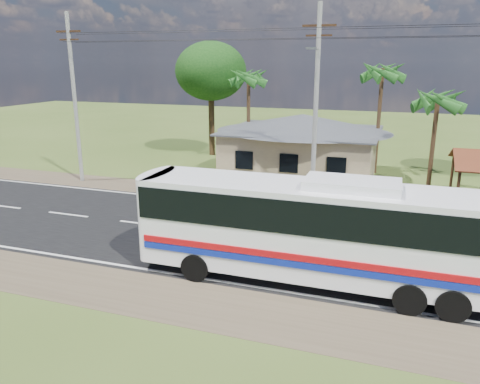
% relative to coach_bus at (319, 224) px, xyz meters
% --- Properties ---
extents(ground, '(120.00, 120.00, 0.00)m').
position_rel_coach_bus_xyz_m(ground, '(-5.06, 3.60, -2.32)').
color(ground, '#384E1C').
rests_on(ground, ground).
extents(road, '(120.00, 16.00, 0.03)m').
position_rel_coach_bus_xyz_m(road, '(-5.06, 3.60, -2.32)').
color(road, black).
rests_on(road, ground).
extents(house, '(12.40, 10.00, 5.00)m').
position_rel_coach_bus_xyz_m(house, '(-4.06, 16.60, 0.32)').
color(house, tan).
rests_on(house, ground).
extents(utility_poles, '(32.80, 2.22, 11.00)m').
position_rel_coach_bus_xyz_m(utility_poles, '(-2.39, 10.09, 3.44)').
color(utility_poles, '#9E9E99').
rests_on(utility_poles, ground).
extents(palm_near, '(2.80, 2.80, 6.70)m').
position_rel_coach_bus_xyz_m(palm_near, '(4.44, 14.60, 3.39)').
color(palm_near, '#47301E').
rests_on(palm_near, ground).
extents(palm_mid, '(2.80, 2.80, 8.20)m').
position_rel_coach_bus_xyz_m(palm_mid, '(0.94, 19.10, 4.83)').
color(palm_mid, '#47301E').
rests_on(palm_mid, ground).
extents(palm_far, '(2.80, 2.80, 7.70)m').
position_rel_coach_bus_xyz_m(palm_far, '(-9.06, 19.60, 4.35)').
color(palm_far, '#47301E').
rests_on(palm_far, ground).
extents(tree_behind_house, '(6.00, 6.00, 9.61)m').
position_rel_coach_bus_xyz_m(tree_behind_house, '(-13.06, 21.60, 4.79)').
color(tree_behind_house, '#47301E').
rests_on(tree_behind_house, ground).
extents(coach_bus, '(13.12, 2.95, 4.07)m').
position_rel_coach_bus_xyz_m(coach_bus, '(0.00, 0.00, 0.00)').
color(coach_bus, white).
rests_on(coach_bus, ground).
extents(person, '(0.63, 0.47, 1.58)m').
position_rel_coach_bus_xyz_m(person, '(1.99, 9.95, -1.53)').
color(person, navy).
rests_on(person, ground).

